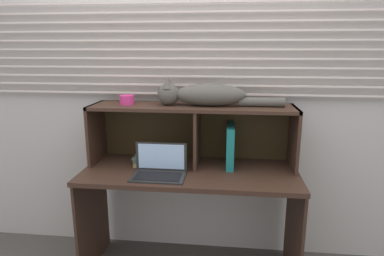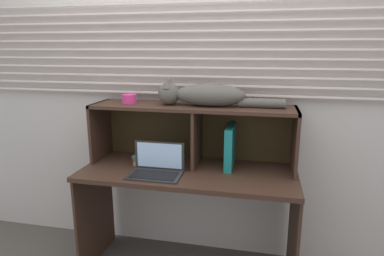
# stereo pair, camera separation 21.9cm
# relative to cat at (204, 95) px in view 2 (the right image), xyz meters

# --- Properties ---
(back_panel_with_blinds) EXTENTS (4.40, 0.08, 2.50)m
(back_panel_with_blinds) POSITION_rel_cat_xyz_m (-0.08, 0.21, 0.03)
(back_panel_with_blinds) COLOR beige
(back_panel_with_blinds) RESTS_ON ground
(desk) EXTENTS (1.39, 0.58, 0.75)m
(desk) POSITION_rel_cat_xyz_m (-0.08, -0.12, -0.63)
(desk) COLOR #3A251B
(desk) RESTS_ON ground
(hutch_shelf_unit) EXTENTS (1.35, 0.32, 0.41)m
(hutch_shelf_unit) POSITION_rel_cat_xyz_m (-0.07, 0.03, -0.19)
(hutch_shelf_unit) COLOR #3A251B
(hutch_shelf_unit) RESTS_ON desk
(cat) EXTENTS (0.82, 0.17, 0.18)m
(cat) POSITION_rel_cat_xyz_m (0.00, 0.00, 0.00)
(cat) COLOR #514D46
(cat) RESTS_ON hutch_shelf_unit
(laptop) EXTENTS (0.33, 0.21, 0.19)m
(laptop) POSITION_rel_cat_xyz_m (-0.26, -0.23, -0.44)
(laptop) COLOR #252525
(laptop) RESTS_ON desk
(binder_upright) EXTENTS (0.05, 0.27, 0.28)m
(binder_upright) POSITION_rel_cat_xyz_m (0.18, -0.00, -0.34)
(binder_upright) COLOR #187474
(binder_upright) RESTS_ON desk
(book_stack) EXTENTS (0.17, 0.25, 0.07)m
(book_stack) POSITION_rel_cat_xyz_m (-0.38, -0.00, -0.44)
(book_stack) COLOR tan
(book_stack) RESTS_ON desk
(small_basket) EXTENTS (0.10, 0.10, 0.06)m
(small_basket) POSITION_rel_cat_xyz_m (-0.52, -0.00, -0.04)
(small_basket) COLOR #D9337F
(small_basket) RESTS_ON hutch_shelf_unit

